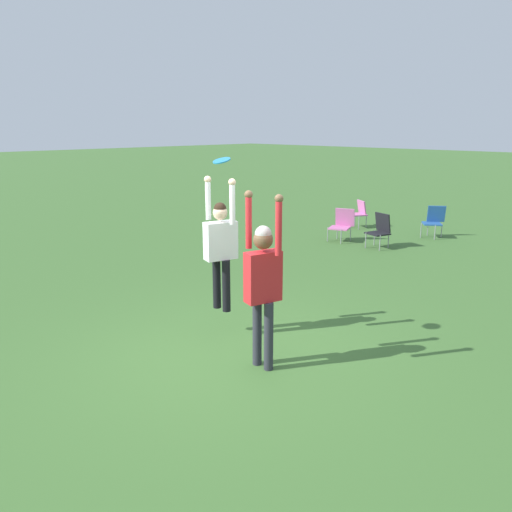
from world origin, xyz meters
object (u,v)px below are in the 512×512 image
Objects in this scene: person_defending at (263,277)px; camping_chair_3 at (342,223)px; camping_chair_1 at (359,212)px; person_jumping at (221,242)px; camping_chair_0 at (380,229)px; frisbee at (222,160)px; camping_chair_4 at (434,219)px.

person_defending is 7.75m from camping_chair_3.
person_jumping is at bearing 141.36° from camping_chair_1.
camping_chair_0 is at bearing 165.54° from camping_chair_1.
camping_chair_4 is at bearing 97.99° from frisbee.
person_defending reaches higher than camping_chair_4.
camping_chair_1 is 2.31m from camping_chair_4.
camping_chair_4 is at bearing -142.77° from camping_chair_1.
camping_chair_0 is at bearing 26.85° from person_jumping.
person_jumping is 8.80m from camping_chair_4.
camping_chair_4 is at bearing 21.47° from person_jumping.
frisbee is 0.26× the size of camping_chair_3.
camping_chair_3 and camping_chair_4 have the same top height.
camping_chair_3 is at bearing 18.65° from camping_chair_4.
camping_chair_3 reaches higher than camping_chair_1.
person_jumping is at bearing 59.50° from camping_chair_4.
camping_chair_4 is (1.56, 2.21, 0.02)m from camping_chair_3.
person_defending is 9.81× the size of frisbee.
camping_chair_4 is at bearing -151.54° from person_defending.
camping_chair_1 is 0.93× the size of camping_chair_4.
camping_chair_3 is at bearing -136.47° from person_defending.
camping_chair_1 is 0.93× the size of camping_chair_3.
camping_chair_0 is 2.68m from camping_chair_1.
frisbee is (0.41, -0.32, 1.19)m from person_jumping.
camping_chair_0 is 1.00× the size of camping_chair_4.
person_defending is 2.59× the size of camping_chair_0.
camping_chair_1 is (-3.15, 8.45, -0.94)m from person_jumping.
person_defending is (1.16, -0.33, -0.20)m from person_jumping.
person_jumping reaches higher than camping_chair_3.
camping_chair_3 is 1.00× the size of camping_chair_4.
person_jumping is 7.00m from camping_chair_3.
frisbee is 0.28× the size of camping_chair_1.
person_defending is 2.80× the size of camping_chair_1.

